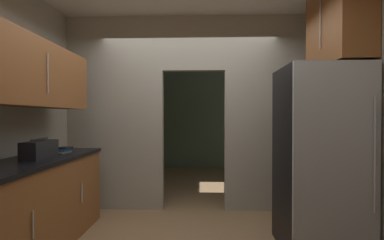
# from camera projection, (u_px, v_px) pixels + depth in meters

# --- Properties ---
(kitchen_partition) EXTENTS (3.58, 0.12, 2.81)m
(kitchen_partition) POSITION_uv_depth(u_px,v_px,m) (188.00, 107.00, 3.96)
(kitchen_partition) COLOR #ADA899
(kitchen_partition) RESTS_ON ground
(adjoining_room_shell) EXTENTS (3.58, 3.28, 2.81)m
(adjoining_room_shell) POSITION_uv_depth(u_px,v_px,m) (193.00, 114.00, 6.15)
(adjoining_room_shell) COLOR slate
(adjoining_room_shell) RESTS_ON ground
(refrigerator) EXTENTS (0.76, 0.74, 1.86)m
(refrigerator) POSITION_uv_depth(u_px,v_px,m) (319.00, 159.00, 2.75)
(refrigerator) COLOR black
(refrigerator) RESTS_ON ground
(lower_cabinet_run) EXTENTS (0.63, 2.02, 0.94)m
(lower_cabinet_run) POSITION_uv_depth(u_px,v_px,m) (30.00, 208.00, 2.61)
(lower_cabinet_run) COLOR brown
(lower_cabinet_run) RESTS_ON ground
(upper_cabinet_counterside) EXTENTS (0.36, 1.81, 0.65)m
(upper_cabinet_counterside) POSITION_uv_depth(u_px,v_px,m) (29.00, 73.00, 2.60)
(upper_cabinet_counterside) COLOR brown
(upper_cabinet_fridgeside) EXTENTS (0.36, 0.84, 0.91)m
(upper_cabinet_fridgeside) POSITION_uv_depth(u_px,v_px,m) (338.00, 23.00, 2.82)
(upper_cabinet_fridgeside) COLOR brown
(boombox) EXTENTS (0.19, 0.40, 0.20)m
(boombox) POSITION_uv_depth(u_px,v_px,m) (39.00, 150.00, 2.71)
(boombox) COLOR black
(boombox) RESTS_ON lower_cabinet_run
(book_stack) EXTENTS (0.14, 0.17, 0.07)m
(book_stack) POSITION_uv_depth(u_px,v_px,m) (65.00, 150.00, 3.13)
(book_stack) COLOR beige
(book_stack) RESTS_ON lower_cabinet_run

